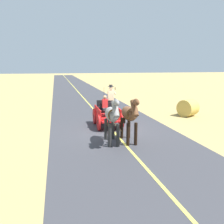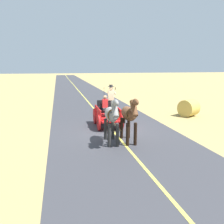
% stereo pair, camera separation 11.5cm
% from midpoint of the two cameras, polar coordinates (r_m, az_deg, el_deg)
% --- Properties ---
extents(ground_plane, '(200.00, 200.00, 0.00)m').
position_cam_midpoint_polar(ground_plane, '(12.77, 0.39, -4.65)').
color(ground_plane, tan).
extents(road_surface, '(6.79, 160.00, 0.01)m').
position_cam_midpoint_polar(road_surface, '(12.77, 0.39, -4.63)').
color(road_surface, '#38383D').
rests_on(road_surface, ground).
extents(road_centre_stripe, '(0.12, 160.00, 0.00)m').
position_cam_midpoint_polar(road_centre_stripe, '(12.77, 0.39, -4.61)').
color(road_centre_stripe, '#DBCC4C').
rests_on(road_centre_stripe, road_surface).
extents(horse_drawn_carriage, '(1.45, 4.51, 2.50)m').
position_cam_midpoint_polar(horse_drawn_carriage, '(13.42, -0.84, -0.27)').
color(horse_drawn_carriage, red).
rests_on(horse_drawn_carriage, ground).
extents(horse_near_side, '(0.60, 2.13, 2.21)m').
position_cam_midpoint_polar(horse_near_side, '(10.54, 4.60, -0.74)').
color(horse_near_side, brown).
rests_on(horse_near_side, ground).
extents(horse_off_side, '(0.63, 2.13, 2.21)m').
position_cam_midpoint_polar(horse_off_side, '(10.34, 0.22, -0.95)').
color(horse_off_side, gray).
rests_on(horse_off_side, ground).
extents(hay_bale, '(1.53, 1.57, 1.20)m').
position_cam_midpoint_polar(hay_bale, '(17.16, 18.82, 0.97)').
color(hay_bale, gold).
rests_on(hay_bale, ground).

